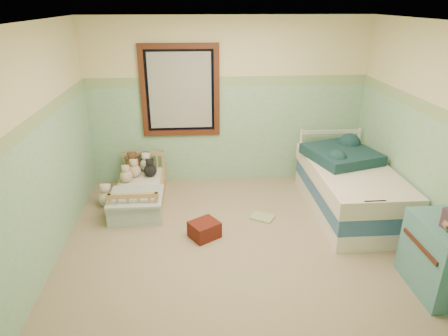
{
  "coord_description": "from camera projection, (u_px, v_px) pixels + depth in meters",
  "views": [
    {
      "loc": [
        -0.49,
        -4.08,
        2.69
      ],
      "look_at": [
        -0.16,
        0.35,
        0.8
      ],
      "focal_mm": 31.79,
      "sensor_mm": 36.0,
      "label": 1
    }
  ],
  "objects": [
    {
      "name": "floor",
      "position": [
        239.0,
        240.0,
        4.83
      ],
      "size": [
        4.2,
        3.6,
        0.02
      ],
      "primitive_type": "cube",
      "color": "#9B8869",
      "rests_on": "ground"
    },
    {
      "name": "ceiling",
      "position": [
        243.0,
        20.0,
        3.84
      ],
      "size": [
        4.2,
        3.6,
        0.02
      ],
      "primitive_type": "cube",
      "color": "silver",
      "rests_on": "wall_back"
    },
    {
      "name": "wall_back",
      "position": [
        227.0,
        103.0,
        5.99
      ],
      "size": [
        4.2,
        0.04,
        2.5
      ],
      "primitive_type": "cube",
      "color": "beige",
      "rests_on": "floor"
    },
    {
      "name": "wall_front",
      "position": [
        271.0,
        230.0,
        2.69
      ],
      "size": [
        4.2,
        0.04,
        2.5
      ],
      "primitive_type": "cube",
      "color": "beige",
      "rests_on": "floor"
    },
    {
      "name": "wall_left",
      "position": [
        44.0,
        147.0,
        4.19
      ],
      "size": [
        0.04,
        3.6,
        2.5
      ],
      "primitive_type": "cube",
      "color": "beige",
      "rests_on": "floor"
    },
    {
      "name": "wall_right",
      "position": [
        425.0,
        138.0,
        4.48
      ],
      "size": [
        0.04,
        3.6,
        2.5
      ],
      "primitive_type": "cube",
      "color": "beige",
      "rests_on": "floor"
    },
    {
      "name": "wainscot_mint",
      "position": [
        227.0,
        135.0,
        6.17
      ],
      "size": [
        4.2,
        0.01,
        1.5
      ],
      "primitive_type": "cube",
      "color": "#78A985",
      "rests_on": "floor"
    },
    {
      "name": "border_strip",
      "position": [
        227.0,
        82.0,
        5.85
      ],
      "size": [
        4.2,
        0.01,
        0.15
      ],
      "primitive_type": "cube",
      "color": "#47844D",
      "rests_on": "wall_back"
    },
    {
      "name": "window_frame",
      "position": [
        180.0,
        91.0,
        5.83
      ],
      "size": [
        1.16,
        0.06,
        1.36
      ],
      "primitive_type": "cube",
      "color": "#39170C",
      "rests_on": "wall_back"
    },
    {
      "name": "window_blinds",
      "position": [
        180.0,
        91.0,
        5.83
      ],
      "size": [
        0.92,
        0.01,
        1.12
      ],
      "primitive_type": "cube",
      "color": "beige",
      "rests_on": "window_frame"
    },
    {
      "name": "toddler_bed_frame",
      "position": [
        141.0,
        197.0,
        5.67
      ],
      "size": [
        0.64,
        1.28,
        0.16
      ],
      "primitive_type": "cube",
      "color": "#A0793F",
      "rests_on": "floor"
    },
    {
      "name": "toddler_mattress",
      "position": [
        140.0,
        188.0,
        5.61
      ],
      "size": [
        0.59,
        1.23,
        0.12
      ],
      "primitive_type": "cube",
      "color": "silver",
      "rests_on": "toddler_bed_frame"
    },
    {
      "name": "patchwork_quilt",
      "position": [
        136.0,
        197.0,
        5.22
      ],
      "size": [
        0.69,
        0.64,
        0.03
      ],
      "primitive_type": "cube",
      "color": "#709FC4",
      "rests_on": "toddler_mattress"
    },
    {
      "name": "plush_bed_brown",
      "position": [
        133.0,
        164.0,
        6.0
      ],
      "size": [
        0.21,
        0.21,
        0.21
      ],
      "primitive_type": "sphere",
      "color": "brown",
      "rests_on": "toddler_mattress"
    },
    {
      "name": "plush_bed_white",
      "position": [
        146.0,
        164.0,
        6.01
      ],
      "size": [
        0.2,
        0.2,
        0.2
      ],
      "primitive_type": "sphere",
      "color": "silver",
      "rests_on": "toddler_mattress"
    },
    {
      "name": "plush_bed_tan",
      "position": [
        134.0,
        171.0,
        5.8
      ],
      "size": [
        0.19,
        0.19,
        0.19
      ],
      "primitive_type": "sphere",
      "color": "#D0B492",
      "rests_on": "toddler_mattress"
    },
    {
      "name": "plush_bed_dark",
      "position": [
        150.0,
        170.0,
        5.82
      ],
      "size": [
        0.19,
        0.19,
        0.19
      ],
      "primitive_type": "sphere",
      "color": "black",
      "rests_on": "toddler_mattress"
    },
    {
      "name": "plush_floor_cream",
      "position": [
        107.0,
        198.0,
        5.58
      ],
      "size": [
        0.23,
        0.23,
        0.23
      ],
      "primitive_type": "sphere",
      "color": "beige",
      "rests_on": "floor"
    },
    {
      "name": "plush_floor_tan",
      "position": [
        113.0,
        209.0,
        5.28
      ],
      "size": [
        0.23,
        0.23,
        0.23
      ],
      "primitive_type": "sphere",
      "color": "#D0B492",
      "rests_on": "floor"
    },
    {
      "name": "twin_bed_frame",
      "position": [
        347.0,
        204.0,
        5.42
      ],
      "size": [
        0.96,
        1.92,
        0.22
      ],
      "primitive_type": "cube",
      "color": "white",
      "rests_on": "floor"
    },
    {
      "name": "twin_boxspring",
      "position": [
        349.0,
        190.0,
        5.33
      ],
      "size": [
        0.96,
        1.92,
        0.22
      ],
      "primitive_type": "cube",
      "color": "navy",
      "rests_on": "twin_bed_frame"
    },
    {
      "name": "twin_mattress",
      "position": [
        351.0,
        175.0,
        5.25
      ],
      "size": [
        1.0,
        1.96,
        0.22
      ],
      "primitive_type": "cube",
      "color": "silver",
      "rests_on": "twin_boxspring"
    },
    {
      "name": "teal_blanket",
      "position": [
        341.0,
        154.0,
        5.45
      ],
      "size": [
        1.03,
        1.06,
        0.14
      ],
      "primitive_type": "cube",
      "rotation": [
        0.0,
        0.0,
        0.29
      ],
      "color": "#123033",
      "rests_on": "twin_mattress"
    },
    {
      "name": "dresser",
      "position": [
        441.0,
        258.0,
        3.86
      ],
      "size": [
        0.46,
        0.74,
        0.74
      ],
      "primitive_type": "cube",
      "color": "teal",
      "rests_on": "floor"
    },
    {
      "name": "red_pillow",
      "position": [
        204.0,
        230.0,
        4.84
      ],
      "size": [
        0.43,
        0.42,
        0.2
      ],
      "primitive_type": "cube",
      "rotation": [
        0.0,
        0.0,
        0.57
      ],
      "color": "maroon",
      "rests_on": "floor"
    },
    {
      "name": "floor_book",
      "position": [
        262.0,
        217.0,
        5.29
      ],
      "size": [
        0.36,
        0.34,
        0.03
      ],
      "primitive_type": "cube",
      "rotation": [
        0.0,
        0.0,
        -0.55
      ],
      "color": "gold",
      "rests_on": "floor"
    },
    {
      "name": "extra_plush_0",
      "position": [
        126.0,
        176.0,
        5.63
      ],
      "size": [
        0.18,
        0.18,
        0.18
      ],
      "primitive_type": "sphere",
      "color": "#D0B492",
      "rests_on": "toddler_mattress"
    },
    {
      "name": "extra_plush_1",
      "position": [
        146.0,
        164.0,
        6.04
      ],
      "size": [
        0.2,
        0.2,
        0.2
      ],
      "primitive_type": "sphere",
      "color": "black",
      "rests_on": "toddler_mattress"
    }
  ]
}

